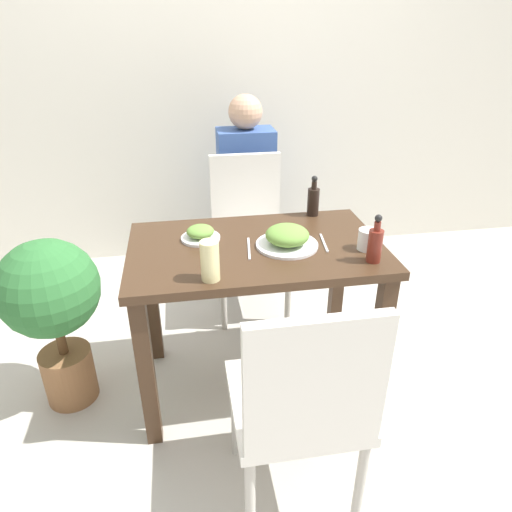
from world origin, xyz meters
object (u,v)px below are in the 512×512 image
Objects in this scene: condiment_bottle at (375,244)px; person_figure at (246,192)px; chair_far at (249,227)px; sauce_bottle at (313,200)px; food_plate at (287,237)px; potted_plant_left at (52,303)px; side_plate at (200,234)px; chair_near at (302,402)px; drink_cup at (367,239)px; juice_glass at (210,261)px.

person_figure reaches higher than condiment_bottle.
chair_far is 0.57m from sauce_bottle.
sauce_bottle is (0.24, -0.42, 0.30)m from chair_far.
food_plate is at bearing -122.37° from sauce_bottle.
food_plate is 1.00m from potted_plant_left.
food_plate is at bearing -4.07° from potted_plant_left.
person_figure is at bearing 90.39° from food_plate.
chair_far is 1.02m from condiment_bottle.
sauce_bottle reaches higher than side_plate.
potted_plant_left is at bearing -38.21° from chair_near.
sauce_bottle is 0.83m from person_figure.
side_plate is (-0.30, -0.61, 0.25)m from chair_far.
chair_far is 1.13m from potted_plant_left.
drink_cup is (0.36, -0.81, 0.27)m from chair_far.
potted_plant_left is at bearing 173.38° from drink_cup.
person_figure is at bearing -92.74° from chair_near.
potted_plant_left is (-1.28, 0.15, -0.26)m from drink_cup.
chair_near is 1.00× the size of chair_far.
juice_glass is (-0.64, -0.14, 0.03)m from drink_cup.
food_plate is 0.35m from condiment_bottle.
condiment_bottle is (0.29, -0.18, 0.03)m from food_plate.
person_figure is at bearing 70.68° from side_plate.
condiment_bottle is (0.62, 0.03, -0.00)m from juice_glass.
potted_plant_left is 1.40m from person_figure.
drink_cup is 0.57× the size of juice_glass.
drink_cup is at bearing -6.62° from potted_plant_left.
chair_far is at bearing -91.76° from chair_near.
sauce_bottle reaches higher than juice_glass.
condiment_bottle is at bearing -25.63° from side_plate.
chair_near is 6.00× the size of juice_glass.
chair_far reaches higher than side_plate.
chair_near is 0.66m from condiment_bottle.
juice_glass is 0.77× the size of condiment_bottle.
condiment_bottle is 0.24× the size of potted_plant_left.
food_plate is at bearing -89.61° from person_figure.
chair_far is 1.03m from juice_glass.
person_figure is at bearing 105.30° from drink_cup.
condiment_bottle is (0.10, -0.49, 0.00)m from sauce_bottle.
condiment_bottle is at bearing -78.54° from sauce_bottle.
chair_near is 0.72m from drink_cup.
sauce_bottle is at bearing 11.62° from potted_plant_left.
juice_glass is (-0.33, -0.22, 0.03)m from food_plate.
condiment_bottle reaches higher than chair_near.
sauce_bottle is at bearing 18.92° from side_plate.
potted_plant_left is at bearing -144.33° from chair_far.
juice_glass reaches higher than side_plate.
juice_glass is 1.35m from person_figure.
juice_glass is (-0.24, 0.41, 0.30)m from chair_near.
person_figure is (0.33, 0.96, -0.17)m from side_plate.
side_plate is 0.21× the size of potted_plant_left.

